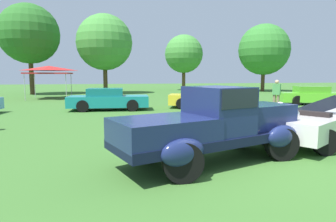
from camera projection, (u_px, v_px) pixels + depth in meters
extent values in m
plane|color=#386628|center=(244.00, 165.00, 6.37)|extent=(120.00, 120.00, 0.00)
cube|color=black|center=(213.00, 137.00, 6.54)|extent=(4.79, 2.90, 0.20)
cube|color=navy|center=(256.00, 116.00, 7.19)|extent=(1.96, 1.60, 0.60)
ellipsoid|color=silver|center=(280.00, 115.00, 7.63)|extent=(0.33, 0.54, 0.68)
cube|color=navy|center=(218.00, 110.00, 6.53)|extent=(1.49, 1.66, 1.04)
cube|color=black|center=(218.00, 97.00, 6.49)|extent=(1.41, 1.66, 0.40)
cube|color=navy|center=(163.00, 130.00, 5.85)|extent=(2.35, 2.00, 0.48)
ellipsoid|color=navy|center=(237.00, 127.00, 7.89)|extent=(0.99, 0.65, 0.52)
ellipsoid|color=navy|center=(282.00, 136.00, 6.65)|extent=(0.99, 0.65, 0.52)
ellipsoid|color=navy|center=(147.00, 138.00, 6.50)|extent=(0.99, 0.65, 0.52)
ellipsoid|color=navy|center=(183.00, 152.00, 5.27)|extent=(0.99, 0.65, 0.52)
sphere|color=silver|center=(268.00, 110.00, 8.02)|extent=(0.18, 0.18, 0.18)
sphere|color=silver|center=(296.00, 114.00, 7.27)|extent=(0.18, 0.18, 0.18)
cylinder|color=black|center=(237.00, 133.00, 7.91)|extent=(0.76, 0.24, 0.76)
cylinder|color=black|center=(282.00, 144.00, 6.68)|extent=(0.76, 0.24, 0.76)
cylinder|color=black|center=(147.00, 146.00, 6.52)|extent=(0.76, 0.24, 0.76)
cylinder|color=black|center=(183.00, 162.00, 5.29)|extent=(0.76, 0.24, 0.76)
cube|color=silver|center=(312.00, 123.00, 8.49)|extent=(4.39, 3.68, 0.52)
cube|color=silver|center=(327.00, 112.00, 9.29)|extent=(2.18, 2.12, 0.20)
cube|color=black|center=(317.00, 108.00, 8.62)|extent=(0.73, 1.08, 0.82)
cube|color=black|center=(308.00, 116.00, 8.19)|extent=(0.89, 1.16, 0.28)
cube|color=silver|center=(335.00, 124.00, 10.00)|extent=(0.98, 1.44, 0.12)
cylinder|color=black|center=(303.00, 123.00, 9.97)|extent=(0.66, 0.20, 0.66)
cylinder|color=black|center=(266.00, 133.00, 8.20)|extent=(0.66, 0.20, 0.66)
cylinder|color=black|center=(325.00, 142.00, 7.09)|extent=(0.66, 0.20, 0.66)
cube|color=teal|center=(109.00, 101.00, 16.27)|extent=(4.46, 1.93, 0.60)
cube|color=#146A6E|center=(105.00, 92.00, 16.18)|extent=(2.00, 1.55, 0.44)
cylinder|color=black|center=(132.00, 105.00, 15.70)|extent=(0.64, 0.22, 0.64)
cylinder|color=black|center=(83.00, 106.00, 15.35)|extent=(0.64, 0.22, 0.64)
cube|color=yellow|center=(201.00, 100.00, 17.37)|extent=(4.14, 2.74, 0.60)
cube|color=gold|center=(199.00, 91.00, 17.33)|extent=(2.03, 1.88, 0.44)
cylinder|color=black|center=(221.00, 104.00, 16.51)|extent=(0.64, 0.22, 0.64)
cylinder|color=black|center=(181.00, 104.00, 16.76)|extent=(0.64, 0.22, 0.64)
cube|color=#60C62D|center=(313.00, 97.00, 19.35)|extent=(4.71, 2.83, 0.60)
cube|color=#4D9F24|center=(311.00, 89.00, 19.31)|extent=(2.27, 1.92, 0.44)
cylinder|color=black|center=(297.00, 101.00, 18.73)|extent=(0.64, 0.22, 0.64)
cylinder|color=#7F7056|center=(278.00, 102.00, 16.27)|extent=(0.16, 0.16, 0.86)
cylinder|color=#7F7056|center=(274.00, 102.00, 16.38)|extent=(0.16, 0.16, 0.86)
cube|color=#4C9351|center=(277.00, 89.00, 16.23)|extent=(0.46, 0.45, 0.60)
sphere|color=tan|center=(277.00, 82.00, 16.18)|extent=(0.22, 0.22, 0.22)
cylinder|color=#B7B7BC|center=(71.00, 86.00, 25.89)|extent=(0.05, 0.05, 2.05)
cylinder|color=#B7B7BC|center=(66.00, 87.00, 22.92)|extent=(0.05, 0.05, 2.05)
cylinder|color=#B7B7BC|center=(35.00, 86.00, 25.31)|extent=(0.05, 0.05, 2.05)
cylinder|color=#B7B7BC|center=(25.00, 87.00, 22.34)|extent=(0.05, 0.05, 2.05)
cube|color=red|center=(49.00, 73.00, 23.98)|extent=(3.39, 3.39, 0.10)
pyramid|color=red|center=(49.00, 68.00, 23.93)|extent=(3.32, 3.32, 0.38)
cylinder|color=#47331E|center=(31.00, 73.00, 29.09)|extent=(0.44, 0.44, 4.38)
sphere|color=#286623|center=(29.00, 34.00, 28.62)|extent=(5.84, 5.84, 5.84)
cylinder|color=#47331E|center=(105.00, 76.00, 30.62)|extent=(0.44, 0.44, 3.75)
sphere|color=#428938|center=(104.00, 42.00, 30.19)|extent=(5.79, 5.79, 5.79)
cylinder|color=brown|center=(184.00, 77.00, 37.37)|extent=(0.44, 0.44, 3.30)
sphere|color=#428938|center=(184.00, 54.00, 37.00)|extent=(4.84, 4.84, 4.84)
cylinder|color=#47331E|center=(263.00, 78.00, 34.79)|extent=(0.44, 0.44, 3.30)
sphere|color=#337A2D|center=(264.00, 50.00, 34.39)|extent=(5.98, 5.98, 5.98)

